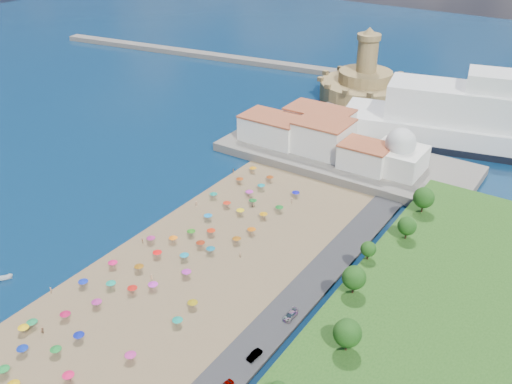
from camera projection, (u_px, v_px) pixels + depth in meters
The scene contains 11 objects.
ground at pixel (193, 251), 154.26m from camera, with size 700.00×700.00×0.00m, color #071938.
terrace at pixel (345, 158), 201.95m from camera, with size 90.00×36.00×3.00m, color #59544C.
jetty at pixel (334, 116), 238.29m from camera, with size 18.00×70.00×2.40m, color #59544C.
breakwater at pixel (213, 56), 318.52m from camera, with size 200.00×7.00×2.60m, color #59544C.
waterfront_buildings at pixel (314, 133), 205.66m from camera, with size 57.00×29.00×11.00m.
domed_building at pixel (399, 154), 187.20m from camera, with size 16.00×16.00×15.00m.
fortress at pixel (365, 85), 257.53m from camera, with size 40.00×40.00×32.40m.
beach_parasols at pixel (162, 263), 145.70m from camera, with size 31.18×115.60×2.20m.
beachgoers at pixel (174, 246), 154.37m from camera, with size 34.36×99.25×1.85m.
parked_cars at pixel (260, 348), 120.38m from camera, with size 2.04×29.67×1.45m.
hillside_trees at pixel (351, 293), 122.97m from camera, with size 13.95×111.36×7.57m.
Camera 1 is at (84.71, -96.62, 88.52)m, focal length 40.00 mm.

